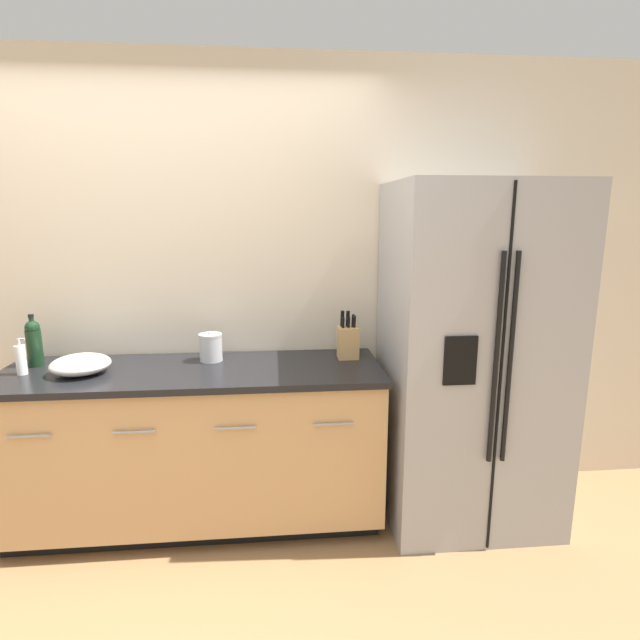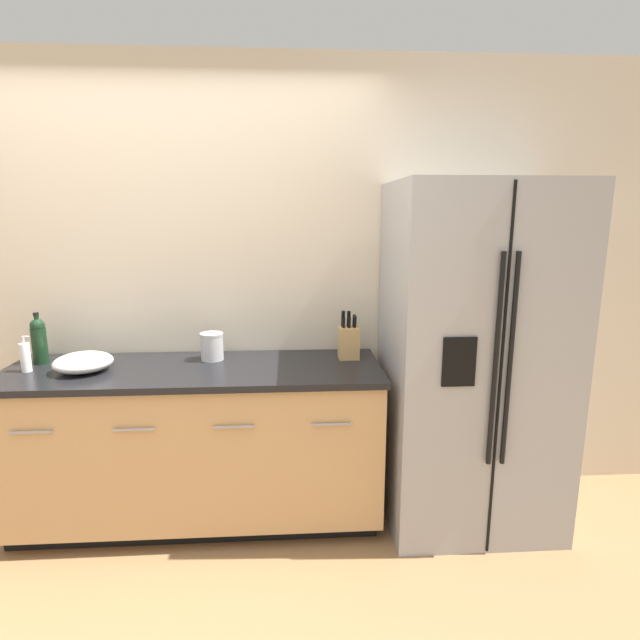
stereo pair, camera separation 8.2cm
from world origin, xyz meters
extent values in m
cube|color=beige|center=(0.00, 1.35, 1.30)|extent=(10.00, 0.05, 2.60)
cube|color=black|center=(0.20, 1.05, 0.04)|extent=(1.96, 0.54, 0.09)
cube|color=tan|center=(0.20, 1.01, 0.48)|extent=(2.00, 0.62, 0.79)
cube|color=black|center=(0.20, 1.00, 0.90)|extent=(2.02, 0.64, 0.03)
cylinder|color=#99999E|center=(-0.52, 0.69, 0.70)|extent=(0.20, 0.01, 0.01)
cylinder|color=#99999E|center=(-0.04, 0.69, 0.70)|extent=(0.20, 0.01, 0.01)
cylinder|color=#99999E|center=(0.44, 0.69, 0.70)|extent=(0.20, 0.01, 0.01)
cylinder|color=#99999E|center=(0.92, 0.69, 0.70)|extent=(0.20, 0.01, 0.01)
cube|color=#9E9EA0|center=(1.72, 0.96, 0.94)|extent=(0.92, 0.72, 1.89)
cube|color=black|center=(1.72, 0.60, 0.94)|extent=(0.01, 0.01, 1.85)
cylinder|color=black|center=(1.69, 0.58, 1.04)|extent=(0.02, 0.02, 1.04)
cylinder|color=black|center=(1.76, 0.58, 1.04)|extent=(0.02, 0.02, 1.04)
cube|color=black|center=(1.52, 0.60, 1.04)|extent=(0.16, 0.01, 0.24)
cube|color=tan|center=(1.06, 1.12, 1.00)|extent=(0.11, 0.11, 0.18)
cylinder|color=black|center=(1.03, 1.14, 1.14)|extent=(0.02, 0.04, 0.10)
cylinder|color=black|center=(1.03, 1.11, 1.12)|extent=(0.02, 0.03, 0.06)
cylinder|color=black|center=(1.06, 1.14, 1.14)|extent=(0.02, 0.04, 0.09)
cylinder|color=black|center=(1.06, 1.11, 1.13)|extent=(0.02, 0.03, 0.06)
cylinder|color=black|center=(1.09, 1.14, 1.13)|extent=(0.02, 0.03, 0.07)
cylinder|color=black|center=(1.09, 1.11, 1.13)|extent=(0.02, 0.03, 0.07)
cylinder|color=black|center=(-0.65, 1.13, 1.01)|extent=(0.08, 0.08, 0.20)
sphere|color=black|center=(-0.65, 1.13, 1.13)|extent=(0.08, 0.08, 0.08)
cylinder|color=black|center=(-0.65, 1.13, 1.15)|extent=(0.03, 0.03, 0.07)
cylinder|color=black|center=(-0.65, 1.13, 1.19)|extent=(0.03, 0.03, 0.02)
cylinder|color=white|center=(-0.66, 0.98, 0.99)|extent=(0.05, 0.05, 0.15)
cylinder|color=#B2B2B5|center=(-0.66, 0.98, 1.08)|extent=(0.02, 0.02, 0.04)
cylinder|color=#B2B2B5|center=(-0.64, 0.98, 1.10)|extent=(0.03, 0.01, 0.01)
cylinder|color=#B7B7BA|center=(0.28, 1.14, 0.98)|extent=(0.13, 0.13, 0.14)
cylinder|color=#B7B7BA|center=(0.28, 1.14, 1.06)|extent=(0.13, 0.13, 0.01)
sphere|color=#B7B7BA|center=(0.28, 1.14, 1.07)|extent=(0.02, 0.02, 0.02)
ellipsoid|color=white|center=(-0.36, 0.97, 0.96)|extent=(0.30, 0.30, 0.10)
camera|label=1|loc=(0.64, -1.61, 1.72)|focal=28.00mm
camera|label=2|loc=(0.72, -1.61, 1.72)|focal=28.00mm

